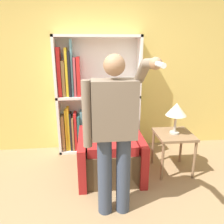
# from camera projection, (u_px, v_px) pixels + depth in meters

# --- Properties ---
(wall_back) EXTENTS (8.00, 0.06, 2.80)m
(wall_back) POSITION_uv_depth(u_px,v_px,m) (99.00, 67.00, 3.60)
(wall_back) COLOR #E0C160
(wall_back) RESTS_ON ground_plane
(bookcase) EXTENTS (1.35, 0.28, 1.91)m
(bookcase) POSITION_uv_depth(u_px,v_px,m) (88.00, 99.00, 3.57)
(bookcase) COLOR white
(bookcase) RESTS_ON ground_plane
(armchair) EXTENTS (0.87, 0.89, 1.16)m
(armchair) POSITION_uv_depth(u_px,v_px,m) (110.00, 148.00, 3.09)
(armchair) COLOR #4C3823
(armchair) RESTS_ON ground_plane
(person_standing) EXTENTS (0.58, 0.78, 1.69)m
(person_standing) POSITION_uv_depth(u_px,v_px,m) (114.00, 130.00, 2.13)
(person_standing) COLOR #384256
(person_standing) RESTS_ON ground_plane
(side_table) EXTENTS (0.50, 0.50, 0.58)m
(side_table) POSITION_uv_depth(u_px,v_px,m) (174.00, 139.00, 3.06)
(side_table) COLOR #846647
(side_table) RESTS_ON ground_plane
(table_lamp) EXTENTS (0.28, 0.28, 0.44)m
(table_lamp) POSITION_uv_depth(u_px,v_px,m) (176.00, 110.00, 2.93)
(table_lamp) COLOR #B7B2A8
(table_lamp) RESTS_ON side_table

